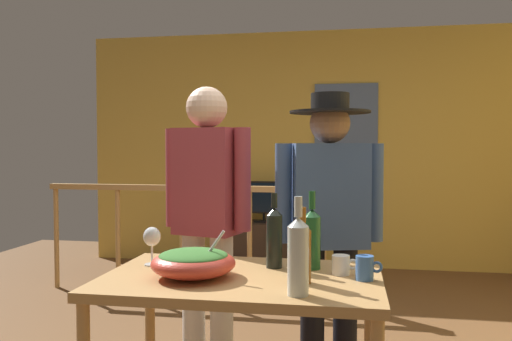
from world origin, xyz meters
The scene contains 16 objects.
back_wall centered at (0.00, 3.14, 1.30)m, with size 5.45×0.10×2.59m, color gold.
framed_picture centered at (0.19, 3.08, 1.66)m, with size 0.68×0.03×0.70m, color #4C6086.
stair_railing centered at (-0.79, 1.75, 0.64)m, with size 2.55×0.10×1.03m.
tv_console centered at (-0.67, 2.79, 0.26)m, with size 0.90×0.40×0.52m, color #38281E.
flat_screen_tv centered at (-0.67, 2.76, 0.78)m, with size 0.62×0.12×0.44m.
serving_table centered at (-0.21, -0.61, 0.69)m, with size 1.17×0.76×0.78m.
salad_bowl centered at (-0.40, -0.68, 0.84)m, with size 0.35×0.35×0.20m.
wine_glass centered at (-0.65, -0.49, 0.90)m, with size 0.08×0.08×0.18m.
wine_bottle_amber centered at (0.05, -0.69, 0.90)m, with size 0.07×0.07×0.30m.
wine_bottle_green centered at (0.07, -0.44, 0.92)m, with size 0.08×0.08×0.35m.
wine_bottle_clear centered at (0.05, -0.87, 0.93)m, with size 0.08×0.08×0.36m.
wine_bottle_dark centered at (-0.10, -0.44, 0.92)m, with size 0.07×0.07×0.34m.
mug_white centered at (0.20, -0.52, 0.82)m, with size 0.11×0.08×0.08m.
mug_blue centered at (0.30, -0.60, 0.83)m, with size 0.11×0.07×0.10m.
person_standing_left centered at (-0.55, 0.08, 0.97)m, with size 0.52×0.30×1.65m.
person_standing_right centered at (0.13, 0.08, 0.95)m, with size 0.57×0.43×1.61m.
Camera 1 is at (0.24, -2.78, 1.32)m, focal length 37.27 mm.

